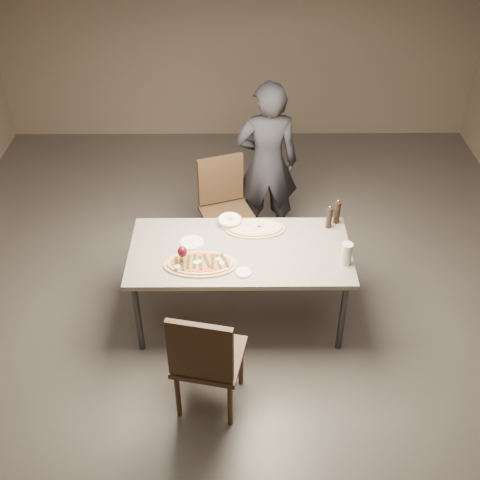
{
  "coord_description": "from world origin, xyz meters",
  "views": [
    {
      "loc": [
        -0.03,
        -3.83,
        3.76
      ],
      "look_at": [
        0.0,
        0.0,
        0.85
      ],
      "focal_mm": 45.0,
      "sensor_mm": 36.0,
      "label": 1
    }
  ],
  "objects_px": {
    "bread_basket": "(230,221)",
    "diner": "(267,164)",
    "ham_pizza": "(255,228)",
    "chair_near": "(206,357)",
    "dining_table": "(240,255)",
    "chair_far": "(225,202)",
    "zucchini_pizza": "(201,264)",
    "pepper_mill_left": "(329,217)",
    "carafe": "(346,254)"
  },
  "relations": [
    {
      "from": "ham_pizza",
      "to": "chair_far",
      "type": "distance_m",
      "value": 0.79
    },
    {
      "from": "chair_far",
      "to": "diner",
      "type": "xyz_separation_m",
      "value": [
        0.41,
        0.24,
        0.28
      ]
    },
    {
      "from": "zucchini_pizza",
      "to": "pepper_mill_left",
      "type": "xyz_separation_m",
      "value": [
        1.07,
        0.5,
        0.09
      ]
    },
    {
      "from": "chair_far",
      "to": "diner",
      "type": "height_order",
      "value": "diner"
    },
    {
      "from": "dining_table",
      "to": "carafe",
      "type": "height_order",
      "value": "carafe"
    },
    {
      "from": "ham_pizza",
      "to": "chair_near",
      "type": "distance_m",
      "value": 1.33
    },
    {
      "from": "pepper_mill_left",
      "to": "carafe",
      "type": "xyz_separation_m",
      "value": [
        0.07,
        -0.48,
        -0.01
      ]
    },
    {
      "from": "bread_basket",
      "to": "chair_far",
      "type": "height_order",
      "value": "chair_far"
    },
    {
      "from": "pepper_mill_left",
      "to": "dining_table",
      "type": "bearing_deg",
      "value": -157.71
    },
    {
      "from": "chair_far",
      "to": "chair_near",
      "type": "bearing_deg",
      "value": 67.56
    },
    {
      "from": "dining_table",
      "to": "chair_far",
      "type": "xyz_separation_m",
      "value": [
        -0.14,
        0.99,
        -0.14
      ]
    },
    {
      "from": "carafe",
      "to": "diner",
      "type": "distance_m",
      "value": 1.51
    },
    {
      "from": "chair_near",
      "to": "chair_far",
      "type": "height_order",
      "value": "chair_near"
    },
    {
      "from": "dining_table",
      "to": "ham_pizza",
      "type": "bearing_deg",
      "value": 65.4
    },
    {
      "from": "pepper_mill_left",
      "to": "diner",
      "type": "relative_size",
      "value": 0.13
    },
    {
      "from": "carafe",
      "to": "diner",
      "type": "relative_size",
      "value": 0.11
    },
    {
      "from": "chair_near",
      "to": "diner",
      "type": "height_order",
      "value": "diner"
    },
    {
      "from": "chair_far",
      "to": "dining_table",
      "type": "bearing_deg",
      "value": 78.74
    },
    {
      "from": "zucchini_pizza",
      "to": "chair_near",
      "type": "xyz_separation_m",
      "value": [
        0.06,
        -0.79,
        -0.2
      ]
    },
    {
      "from": "zucchini_pizza",
      "to": "diner",
      "type": "height_order",
      "value": "diner"
    },
    {
      "from": "carafe",
      "to": "chair_near",
      "type": "xyz_separation_m",
      "value": [
        -1.08,
        -0.81,
        -0.28
      ]
    },
    {
      "from": "chair_near",
      "to": "chair_far",
      "type": "xyz_separation_m",
      "value": [
        0.11,
        1.97,
        -0.01
      ]
    },
    {
      "from": "zucchini_pizza",
      "to": "bread_basket",
      "type": "height_order",
      "value": "bread_basket"
    },
    {
      "from": "dining_table",
      "to": "ham_pizza",
      "type": "relative_size",
      "value": 3.47
    },
    {
      "from": "zucchini_pizza",
      "to": "chair_near",
      "type": "height_order",
      "value": "chair_near"
    },
    {
      "from": "zucchini_pizza",
      "to": "bread_basket",
      "type": "distance_m",
      "value": 0.59
    },
    {
      "from": "zucchini_pizza",
      "to": "pepper_mill_left",
      "type": "bearing_deg",
      "value": 45.77
    },
    {
      "from": "diner",
      "to": "dining_table",
      "type": "bearing_deg",
      "value": 73.8
    },
    {
      "from": "dining_table",
      "to": "bread_basket",
      "type": "height_order",
      "value": "bread_basket"
    },
    {
      "from": "chair_near",
      "to": "zucchini_pizza",
      "type": "bearing_deg",
      "value": 106.45
    },
    {
      "from": "bread_basket",
      "to": "carafe",
      "type": "bearing_deg",
      "value": -29.49
    },
    {
      "from": "diner",
      "to": "carafe",
      "type": "bearing_deg",
      "value": 107.91
    },
    {
      "from": "bread_basket",
      "to": "pepper_mill_left",
      "type": "xyz_separation_m",
      "value": [
        0.84,
        -0.04,
        0.06
      ]
    },
    {
      "from": "zucchini_pizza",
      "to": "pepper_mill_left",
      "type": "distance_m",
      "value": 1.18
    },
    {
      "from": "pepper_mill_left",
      "to": "zucchini_pizza",
      "type": "bearing_deg",
      "value": -154.68
    },
    {
      "from": "dining_table",
      "to": "bread_basket",
      "type": "distance_m",
      "value": 0.37
    },
    {
      "from": "zucchini_pizza",
      "to": "ham_pizza",
      "type": "height_order",
      "value": "zucchini_pizza"
    },
    {
      "from": "bread_basket",
      "to": "diner",
      "type": "xyz_separation_m",
      "value": [
        0.35,
        0.89,
        0.05
      ]
    },
    {
      "from": "bread_basket",
      "to": "diner",
      "type": "height_order",
      "value": "diner"
    },
    {
      "from": "bread_basket",
      "to": "diner",
      "type": "bearing_deg",
      "value": 68.18
    },
    {
      "from": "bread_basket",
      "to": "chair_near",
      "type": "distance_m",
      "value": 1.36
    },
    {
      "from": "ham_pizza",
      "to": "bread_basket",
      "type": "distance_m",
      "value": 0.22
    },
    {
      "from": "pepper_mill_left",
      "to": "diner",
      "type": "distance_m",
      "value": 1.04
    },
    {
      "from": "diner",
      "to": "zucchini_pizza",
      "type": "bearing_deg",
      "value": 64.03
    },
    {
      "from": "bread_basket",
      "to": "pepper_mill_left",
      "type": "distance_m",
      "value": 0.84
    },
    {
      "from": "chair_near",
      "to": "dining_table",
      "type": "bearing_deg",
      "value": 87.76
    },
    {
      "from": "bread_basket",
      "to": "carafe",
      "type": "relative_size",
      "value": 1.09
    },
    {
      "from": "pepper_mill_left",
      "to": "chair_near",
      "type": "xyz_separation_m",
      "value": [
        -1.0,
        -1.29,
        -0.29
      ]
    },
    {
      "from": "carafe",
      "to": "chair_near",
      "type": "bearing_deg",
      "value": -143.1
    },
    {
      "from": "pepper_mill_left",
      "to": "chair_far",
      "type": "relative_size",
      "value": 0.22
    }
  ]
}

